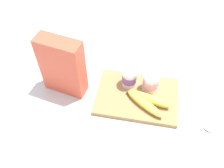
% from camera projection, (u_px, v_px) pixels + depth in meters
% --- Properties ---
extents(ground_plane, '(2.40, 2.40, 0.00)m').
position_uv_depth(ground_plane, '(137.00, 98.00, 1.09)').
color(ground_plane, silver).
extents(cutting_board, '(0.35, 0.25, 0.02)m').
position_uv_depth(cutting_board, '(137.00, 96.00, 1.08)').
color(cutting_board, '#A37A4C').
rests_on(cutting_board, ground_plane).
extents(cereal_box, '(0.19, 0.10, 0.28)m').
position_uv_depth(cereal_box, '(63.00, 66.00, 1.02)').
color(cereal_box, '#D85138').
rests_on(cereal_box, ground_plane).
extents(yogurt_cup_front, '(0.07, 0.07, 0.08)m').
position_uv_depth(yogurt_cup_front, '(129.00, 78.00, 1.08)').
color(yogurt_cup_front, white).
rests_on(yogurt_cup_front, cutting_board).
extents(yogurt_cup_back, '(0.07, 0.07, 0.09)m').
position_uv_depth(yogurt_cup_back, '(151.00, 82.00, 1.06)').
color(yogurt_cup_back, white).
rests_on(yogurt_cup_back, cutting_board).
extents(banana_bunch, '(0.20, 0.14, 0.04)m').
position_uv_depth(banana_bunch, '(147.00, 101.00, 1.03)').
color(banana_bunch, '#D9CA4A').
rests_on(banana_bunch, cutting_board).
extents(spoon, '(0.13, 0.07, 0.01)m').
position_uv_depth(spoon, '(202.00, 125.00, 0.99)').
color(spoon, silver).
rests_on(spoon, ground_plane).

